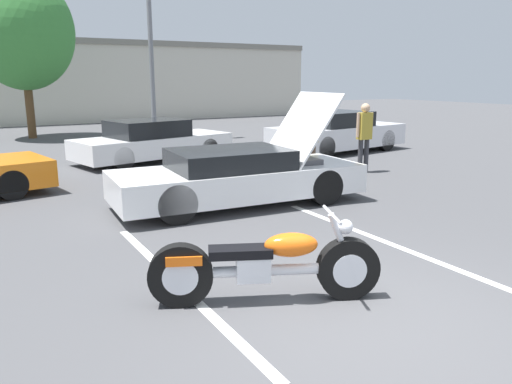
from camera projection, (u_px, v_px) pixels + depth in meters
The scene contains 12 objects.
ground_plane at pixel (378, 327), 4.86m from camera, with size 80.00×80.00×0.00m, color #474749.
parking_stripe_middle at pixel (177, 283), 5.91m from camera, with size 0.12×4.66×0.01m, color white.
parking_stripe_back at pixel (380, 240), 7.48m from camera, with size 0.12×4.66×0.01m, color white.
far_building at pixel (33, 79), 26.60m from camera, with size 32.00×4.20×4.40m.
light_pole at pixel (152, 35), 18.64m from camera, with size 1.21×0.28×7.10m.
tree_background at pixel (22, 32), 19.23m from camera, with size 3.88×3.88×6.36m.
motorcycle at pixel (265, 266), 5.34m from camera, with size 2.35×1.19×0.98m.
show_car_hood_open at pixel (240, 176), 9.47m from camera, with size 4.83×1.99×2.09m.
parked_car_mid_row at pixel (152, 142), 14.55m from camera, with size 4.84×2.71×1.20m.
parked_car_right_row at pixel (337, 133), 16.28m from camera, with size 4.92×2.57×1.32m.
spectator_near_motorcycle at pixel (311, 136), 12.58m from camera, with size 0.52×0.21×1.61m.
spectator_midground at pixel (364, 131), 12.65m from camera, with size 0.52×0.23×1.76m.
Camera 1 is at (-3.25, -3.26, 2.38)m, focal length 35.00 mm.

